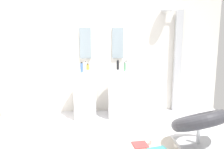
{
  "coord_description": "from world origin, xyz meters",
  "views": [
    {
      "loc": [
        -0.06,
        -3.11,
        1.6
      ],
      "look_at": [
        0.15,
        0.55,
        0.95
      ],
      "focal_mm": 37.52,
      "sensor_mm": 36.0,
      "label": 1
    }
  ],
  "objects_px": {
    "magazine_red": "(140,145)",
    "soap_bottle_blue": "(82,68)",
    "pedestal_sink_right": "(119,92)",
    "soap_bottle_clear": "(126,66)",
    "soap_bottle_white": "(86,66)",
    "pedestal_sink_left": "(85,93)",
    "shower_column": "(177,59)",
    "lounge_chair": "(199,124)",
    "soap_bottle_black": "(118,65)",
    "soap_bottle_green": "(125,67)",
    "coffee_mug": "(152,142)",
    "soap_bottle_amber": "(88,67)"
  },
  "relations": [
    {
      "from": "pedestal_sink_left",
      "to": "soap_bottle_clear",
      "type": "relative_size",
      "value": 5.62
    },
    {
      "from": "pedestal_sink_left",
      "to": "soap_bottle_blue",
      "type": "height_order",
      "value": "soap_bottle_blue"
    },
    {
      "from": "soap_bottle_white",
      "to": "pedestal_sink_right",
      "type": "bearing_deg",
      "value": -11.47
    },
    {
      "from": "pedestal_sink_right",
      "to": "magazine_red",
      "type": "distance_m",
      "value": 1.33
    },
    {
      "from": "lounge_chair",
      "to": "coffee_mug",
      "type": "height_order",
      "value": "lounge_chair"
    },
    {
      "from": "lounge_chair",
      "to": "soap_bottle_white",
      "type": "relative_size",
      "value": 6.19
    },
    {
      "from": "magazine_red",
      "to": "soap_bottle_green",
      "type": "bearing_deg",
      "value": 88.12
    },
    {
      "from": "soap_bottle_amber",
      "to": "pedestal_sink_right",
      "type": "bearing_deg",
      "value": -12.08
    },
    {
      "from": "lounge_chair",
      "to": "soap_bottle_white",
      "type": "height_order",
      "value": "soap_bottle_white"
    },
    {
      "from": "soap_bottle_clear",
      "to": "soap_bottle_white",
      "type": "relative_size",
      "value": 1.04
    },
    {
      "from": "coffee_mug",
      "to": "soap_bottle_blue",
      "type": "xyz_separation_m",
      "value": [
        -1.06,
        1.06,
        0.94
      ]
    },
    {
      "from": "pedestal_sink_left",
      "to": "lounge_chair",
      "type": "relative_size",
      "value": 0.94
    },
    {
      "from": "lounge_chair",
      "to": "coffee_mug",
      "type": "xyz_separation_m",
      "value": [
        -0.63,
        0.1,
        -0.3
      ]
    },
    {
      "from": "pedestal_sink_left",
      "to": "soap_bottle_amber",
      "type": "distance_m",
      "value": 0.49
    },
    {
      "from": "coffee_mug",
      "to": "soap_bottle_amber",
      "type": "bearing_deg",
      "value": 125.55
    },
    {
      "from": "shower_column",
      "to": "soap_bottle_black",
      "type": "height_order",
      "value": "shower_column"
    },
    {
      "from": "pedestal_sink_right",
      "to": "soap_bottle_clear",
      "type": "distance_m",
      "value": 0.53
    },
    {
      "from": "coffee_mug",
      "to": "soap_bottle_white",
      "type": "bearing_deg",
      "value": 126.64
    },
    {
      "from": "pedestal_sink_left",
      "to": "soap_bottle_green",
      "type": "relative_size",
      "value": 5.65
    },
    {
      "from": "soap_bottle_black",
      "to": "coffee_mug",
      "type": "bearing_deg",
      "value": -74.16
    },
    {
      "from": "soap_bottle_clear",
      "to": "soap_bottle_black",
      "type": "relative_size",
      "value": 0.93
    },
    {
      "from": "shower_column",
      "to": "soap_bottle_clear",
      "type": "bearing_deg",
      "value": -168.66
    },
    {
      "from": "pedestal_sink_right",
      "to": "soap_bottle_white",
      "type": "distance_m",
      "value": 0.81
    },
    {
      "from": "soap_bottle_green",
      "to": "pedestal_sink_left",
      "type": "bearing_deg",
      "value": 172.01
    },
    {
      "from": "pedestal_sink_left",
      "to": "soap_bottle_clear",
      "type": "xyz_separation_m",
      "value": [
        0.78,
        0.09,
        0.5
      ]
    },
    {
      "from": "lounge_chair",
      "to": "soap_bottle_white",
      "type": "bearing_deg",
      "value": 138.51
    },
    {
      "from": "shower_column",
      "to": "soap_bottle_black",
      "type": "bearing_deg",
      "value": -171.73
    },
    {
      "from": "soap_bottle_clear",
      "to": "soap_bottle_blue",
      "type": "bearing_deg",
      "value": -163.33
    },
    {
      "from": "magazine_red",
      "to": "coffee_mug",
      "type": "distance_m",
      "value": 0.17
    },
    {
      "from": "soap_bottle_amber",
      "to": "soap_bottle_blue",
      "type": "bearing_deg",
      "value": -108.48
    },
    {
      "from": "magazine_red",
      "to": "soap_bottle_white",
      "type": "distance_m",
      "value": 1.86
    },
    {
      "from": "soap_bottle_white",
      "to": "pedestal_sink_left",
      "type": "bearing_deg",
      "value": -94.0
    },
    {
      "from": "magazine_red",
      "to": "soap_bottle_blue",
      "type": "distance_m",
      "value": 1.7
    },
    {
      "from": "soap_bottle_green",
      "to": "soap_bottle_black",
      "type": "bearing_deg",
      "value": 115.06
    },
    {
      "from": "pedestal_sink_right",
      "to": "soap_bottle_amber",
      "type": "height_order",
      "value": "soap_bottle_amber"
    },
    {
      "from": "pedestal_sink_left",
      "to": "soap_bottle_clear",
      "type": "bearing_deg",
      "value": 6.71
    },
    {
      "from": "soap_bottle_clear",
      "to": "soap_bottle_black",
      "type": "bearing_deg",
      "value": 166.87
    },
    {
      "from": "shower_column",
      "to": "soap_bottle_green",
      "type": "bearing_deg",
      "value": -159.71
    },
    {
      "from": "pedestal_sink_left",
      "to": "lounge_chair",
      "type": "bearing_deg",
      "value": -38.72
    },
    {
      "from": "soap_bottle_clear",
      "to": "magazine_red",
      "type": "bearing_deg",
      "value": -87.43
    },
    {
      "from": "lounge_chair",
      "to": "soap_bottle_black",
      "type": "distance_m",
      "value": 1.88
    },
    {
      "from": "soap_bottle_amber",
      "to": "soap_bottle_green",
      "type": "relative_size",
      "value": 0.71
    },
    {
      "from": "pedestal_sink_right",
      "to": "soap_bottle_green",
      "type": "bearing_deg",
      "value": -47.01
    },
    {
      "from": "lounge_chair",
      "to": "soap_bottle_green",
      "type": "xyz_separation_m",
      "value": [
        -0.91,
        1.22,
        0.63
      ]
    },
    {
      "from": "pedestal_sink_left",
      "to": "shower_column",
      "type": "height_order",
      "value": "shower_column"
    },
    {
      "from": "soap_bottle_white",
      "to": "soap_bottle_clear",
      "type": "bearing_deg",
      "value": -2.66
    },
    {
      "from": "pedestal_sink_right",
      "to": "soap_bottle_white",
      "type": "xyz_separation_m",
      "value": [
        -0.63,
        0.13,
        0.49
      ]
    },
    {
      "from": "pedestal_sink_left",
      "to": "coffee_mug",
      "type": "bearing_deg",
      "value": -50.33
    },
    {
      "from": "shower_column",
      "to": "magazine_red",
      "type": "xyz_separation_m",
      "value": [
        -1.0,
        -1.54,
        -1.06
      ]
    },
    {
      "from": "pedestal_sink_right",
      "to": "coffee_mug",
      "type": "height_order",
      "value": "pedestal_sink_right"
    }
  ]
}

